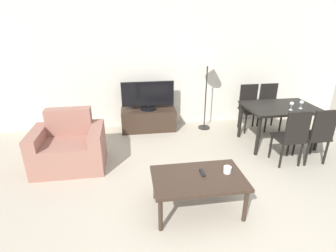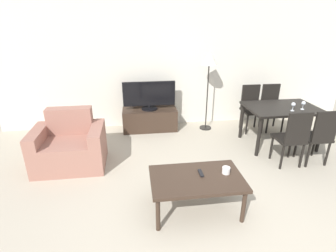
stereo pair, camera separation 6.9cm
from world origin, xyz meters
The scene contains 16 objects.
ground_plane centered at (0.00, 0.00, 0.00)m, with size 18.00×18.00×0.00m, color #B2A893.
wall_back centered at (0.00, 3.43, 1.35)m, with size 7.40×0.06×2.70m.
armchair centered at (-2.00, 1.87, 0.31)m, with size 1.04×0.75×0.87m.
tv_stand centered at (-0.68, 3.12, 0.22)m, with size 1.09×0.47×0.44m.
tv centered at (-0.68, 3.12, 0.73)m, with size 1.04×0.32×0.57m.
coffee_table centered at (-0.30, 0.59, 0.41)m, with size 1.08×0.67×0.46m.
dining_table centered at (1.58, 2.12, 0.63)m, with size 1.22×0.85×0.72m.
dining_chair_near centered at (1.37, 1.39, 0.51)m, with size 0.40×0.40×0.92m.
dining_chair_far centered at (1.80, 2.86, 0.51)m, with size 0.40×0.40×0.92m.
dining_chair_near_right centered at (1.80, 1.39, 0.51)m, with size 0.40×0.40×0.92m.
dining_chair_far_left centered at (1.37, 2.86, 0.51)m, with size 0.40×0.40×0.92m.
floor_lamp centered at (0.48, 3.01, 1.36)m, with size 0.31×0.31×1.58m.
remote_primary centered at (-0.24, 0.65, 0.47)m, with size 0.04×0.15×0.02m.
cup_white_near centered at (0.06, 0.62, 0.50)m, with size 0.09×0.09×0.08m.
wine_glass_left centered at (1.64, 1.91, 0.82)m, with size 0.07×0.07×0.15m.
wine_glass_center centered at (1.85, 1.95, 0.82)m, with size 0.07×0.07×0.15m.
Camera 1 is at (-1.04, -1.91, 2.18)m, focal length 28.00 mm.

